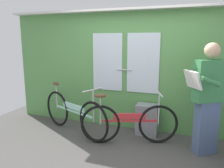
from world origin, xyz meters
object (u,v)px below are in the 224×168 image
(passenger_reading_newspaper, at_px, (208,97))
(trash_bin_by_wall, at_px, (147,119))
(bicycle_leaning_behind, at_px, (73,113))
(bicycle_near_door, at_px, (129,123))

(passenger_reading_newspaper, relative_size, trash_bin_by_wall, 2.99)
(bicycle_leaning_behind, bearing_deg, bicycle_near_door, 19.28)
(passenger_reading_newspaper, xyz_separation_m, trash_bin_by_wall, (-0.96, 0.40, -0.61))
(bicycle_near_door, xyz_separation_m, bicycle_leaning_behind, (-1.09, 0.08, 0.02))
(passenger_reading_newspaper, height_order, trash_bin_by_wall, passenger_reading_newspaper)
(bicycle_leaning_behind, height_order, passenger_reading_newspaper, passenger_reading_newspaper)
(bicycle_near_door, bearing_deg, passenger_reading_newspaper, -16.83)
(bicycle_leaning_behind, relative_size, passenger_reading_newspaper, 0.99)
(bicycle_leaning_behind, xyz_separation_m, trash_bin_by_wall, (1.31, 0.39, -0.10))
(passenger_reading_newspaper, distance_m, trash_bin_by_wall, 1.21)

